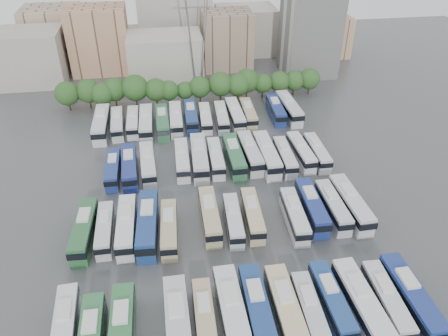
{
  "coord_description": "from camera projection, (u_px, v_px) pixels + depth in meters",
  "views": [
    {
      "loc": [
        -7.78,
        -58.17,
        46.48
      ],
      "look_at": [
        2.2,
        6.91,
        3.0
      ],
      "focal_mm": 35.0,
      "sensor_mm": 36.0,
      "label": 1
    }
  ],
  "objects": [
    {
      "name": "bus_r3_s13",
      "position": [
        289.0,
        108.0,
        101.83
      ],
      "size": [
        3.35,
        13.54,
        4.22
      ],
      "rotation": [
        0.0,
        0.0,
        0.03
      ],
      "color": "silver",
      "rests_on": "ground"
    },
    {
      "name": "bus_r0_s13",
      "position": [
        411.0,
        298.0,
        55.65
      ],
      "size": [
        2.96,
        13.01,
        4.07
      ],
      "rotation": [
        0.0,
        0.0,
        0.01
      ],
      "color": "navy",
      "rests_on": "ground"
    },
    {
      "name": "bus_r0_s10",
      "position": [
        331.0,
        301.0,
        55.49
      ],
      "size": [
        2.67,
        11.63,
        3.64
      ],
      "rotation": [
        0.0,
        0.0,
        0.01
      ],
      "color": "navy",
      "rests_on": "ground"
    },
    {
      "name": "ground",
      "position": [
        217.0,
        206.0,
        74.58
      ],
      "size": [
        220.0,
        220.0,
        0.0
      ],
      "primitive_type": "plane",
      "color": "#424447",
      "rests_on": "ground"
    },
    {
      "name": "bus_r0_s8",
      "position": [
        286.0,
        312.0,
        53.73
      ],
      "size": [
        2.98,
        13.21,
        4.14
      ],
      "rotation": [
        0.0,
        0.0,
        -0.01
      ],
      "color": "beige",
      "rests_on": "ground"
    },
    {
      "name": "bus_r2_s12",
      "position": [
        301.0,
        152.0,
        85.94
      ],
      "size": [
        2.95,
        11.85,
        3.69
      ],
      "rotation": [
        0.0,
        0.0,
        0.03
      ],
      "color": "white",
      "rests_on": "ground"
    },
    {
      "name": "bus_r1_s13",
      "position": [
        350.0,
        204.0,
        71.82
      ],
      "size": [
        3.15,
        13.09,
        4.09
      ],
      "rotation": [
        0.0,
        0.0,
        0.02
      ],
      "color": "silver",
      "rests_on": "ground"
    },
    {
      "name": "tree_line",
      "position": [
        188.0,
        87.0,
        106.79
      ],
      "size": [
        65.36,
        7.45,
        8.08
      ],
      "color": "black",
      "rests_on": "ground"
    },
    {
      "name": "bus_r2_s1",
      "position": [
        113.0,
        169.0,
        80.97
      ],
      "size": [
        2.46,
        11.1,
        3.48
      ],
      "rotation": [
        0.0,
        0.0,
        -0.0
      ],
      "color": "navy",
      "rests_on": "ground"
    },
    {
      "name": "bus_r1_s12",
      "position": [
        333.0,
        206.0,
        71.52
      ],
      "size": [
        2.57,
        11.7,
        3.67
      ],
      "rotation": [
        0.0,
        0.0,
        0.0
      ],
      "color": "silver",
      "rests_on": "ground"
    },
    {
      "name": "bus_r2_s3",
      "position": [
        148.0,
        164.0,
        82.09
      ],
      "size": [
        3.21,
        12.31,
        3.83
      ],
      "rotation": [
        0.0,
        0.0,
        0.05
      ],
      "color": "silver",
      "rests_on": "ground"
    },
    {
      "name": "bus_r0_s12",
      "position": [
        386.0,
        301.0,
        55.48
      ],
      "size": [
        2.94,
        11.71,
        3.65
      ],
      "rotation": [
        0.0,
        0.0,
        -0.04
      ],
      "color": "silver",
      "rests_on": "ground"
    },
    {
      "name": "bus_r2_s9",
      "position": [
        250.0,
        153.0,
        85.37
      ],
      "size": [
        3.16,
        12.79,
        3.99
      ],
      "rotation": [
        0.0,
        0.0,
        0.03
      ],
      "color": "silver",
      "rests_on": "ground"
    },
    {
      "name": "bus_r3_s8",
      "position": [
        221.0,
        117.0,
        98.53
      ],
      "size": [
        3.09,
        11.74,
        3.65
      ],
      "rotation": [
        0.0,
        0.0,
        -0.05
      ],
      "color": "silver",
      "rests_on": "ground"
    },
    {
      "name": "bus_r2_s2",
      "position": [
        129.0,
        167.0,
        81.25
      ],
      "size": [
        3.28,
        12.54,
        3.9
      ],
      "rotation": [
        0.0,
        0.0,
        0.05
      ],
      "color": "navy",
      "rests_on": "ground"
    },
    {
      "name": "bus_r3_s12",
      "position": [
        276.0,
        110.0,
        101.52
      ],
      "size": [
        3.13,
        12.14,
        3.78
      ],
      "rotation": [
        0.0,
        0.0,
        -0.04
      ],
      "color": "navy",
      "rests_on": "ground"
    },
    {
      "name": "bus_r3_s5",
      "position": [
        176.0,
        119.0,
        97.52
      ],
      "size": [
        3.04,
        12.59,
        3.93
      ],
      "rotation": [
        0.0,
        0.0,
        -0.03
      ],
      "color": "silver",
      "rests_on": "ground"
    },
    {
      "name": "bus_r1_s0",
      "position": [
        84.0,
        230.0,
        66.5
      ],
      "size": [
        3.31,
        12.55,
        3.9
      ],
      "rotation": [
        0.0,
        0.0,
        -0.05
      ],
      "color": "#2B6538",
      "rests_on": "ground"
    },
    {
      "name": "bus_r2_s13",
      "position": [
        317.0,
        152.0,
        85.93
      ],
      "size": [
        2.6,
        11.34,
        3.55
      ],
      "rotation": [
        0.0,
        0.0,
        -0.01
      ],
      "color": "silver",
      "rests_on": "ground"
    },
    {
      "name": "bus_r1_s1",
      "position": [
        105.0,
        229.0,
        67.05
      ],
      "size": [
        2.47,
        10.89,
        3.41
      ],
      "rotation": [
        0.0,
        0.0,
        0.01
      ],
      "color": "silver",
      "rests_on": "ground"
    },
    {
      "name": "bus_r0_s0",
      "position": [
        65.0,
        329.0,
        51.99
      ],
      "size": [
        3.15,
        11.89,
        3.69
      ],
      "rotation": [
        0.0,
        0.0,
        0.05
      ],
      "color": "silver",
      "rests_on": "ground"
    },
    {
      "name": "bus_r0_s9",
      "position": [
        310.0,
        312.0,
        54.07
      ],
      "size": [
        2.86,
        11.3,
        3.52
      ],
      "rotation": [
        0.0,
        0.0,
        -0.04
      ],
      "color": "silver",
      "rests_on": "ground"
    },
    {
      "name": "bus_r1_s7",
      "position": [
        233.0,
        220.0,
        68.88
      ],
      "size": [
        2.91,
        10.96,
        3.41
      ],
      "rotation": [
        0.0,
        0.0,
        -0.05
      ],
      "color": "silver",
      "rests_on": "ground"
    },
    {
      "name": "bus_r1_s10",
      "position": [
        294.0,
        215.0,
        69.64
      ],
      "size": [
        3.11,
        11.74,
        3.65
      ],
      "rotation": [
        0.0,
        0.0,
        -0.05
      ],
      "color": "silver",
      "rests_on": "ground"
    },
    {
      "name": "bus_r3_s9",
      "position": [
        235.0,
        114.0,
        99.33
      ],
      "size": [
        2.89,
        12.65,
        3.96
      ],
      "rotation": [
        0.0,
        0.0,
        0.01
      ],
      "color": "silver",
      "rests_on": "ground"
    },
    {
      "name": "bus_r3_s2",
      "position": [
        133.0,
        122.0,
        96.59
      ],
      "size": [
        2.54,
        11.42,
        3.58
      ],
      "rotation": [
        0.0,
        0.0,
        -0.0
      ],
      "color": "silver",
      "rests_on": "ground"
    },
    {
      "name": "bus_r1_s11",
      "position": [
        312.0,
        206.0,
        71.37
      ],
      "size": [
        3.11,
        12.45,
        3.88
      ],
      "rotation": [
        0.0,
        0.0,
        -0.03
      ],
      "color": "navy",
      "rests_on": "ground"
    },
    {
      "name": "bus_r0_s4",
      "position": [
        178.0,
        327.0,
        51.9
      ],
      "size": [
        3.06,
        13.53,
        4.24
      ],
      "rotation": [
        0.0,
        0.0,
        0.01
      ],
      "color": "silver",
      "rests_on": "ground"
    },
    {
      "name": "bus_r3_s7",
      "position": [
        205.0,
        118.0,
        98.28
      ],
      "size": [
        2.97,
        11.34,
        3.53
      ],
      "rotation": [
        0.0,
        0.0,
        -0.05
      ],
      "color": "silver",
      "rests_on": "ground"
    },
    {
      "name": "bus_r3_s6",
      "position": [
        191.0,
        116.0,
        98.77
      ],
      "size": [
        3.05,
        12.35,
        3.85
      ],
      "rotation": [
        0.0,
        0.0,
        -0.03
      ],
      "color": "navy",
      "rests_on": "ground"
    },
    {
      "name": "bus_r2_s5",
      "position": [
        182.0,
        159.0,
        83.6
      ],
      "size": [
        2.87,
        11.89,
        3.71
      ],
      "rotation": [
        0.0,
        0.0,
        -0.02
      ],
      "color": "silver",
      "rests_on": "ground"
    },
    {
      "name": "bus_r1_s6",
      "position": [
        210.0,
        215.0,
        69.51
      ],
      "size": [
        2.77,
        12.12,
        3.79
      ],
      "rotation": [
        0.0,
        0.0,
        -0.01
      ],
      "color": "tan",
      "rests_on": "ground"
    },
    {
      "name": "apartment_tower",
      "position": [
        310.0,
        27.0,
        119.55
      ],
      "size": [
        14.0,
        14.0,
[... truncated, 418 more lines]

